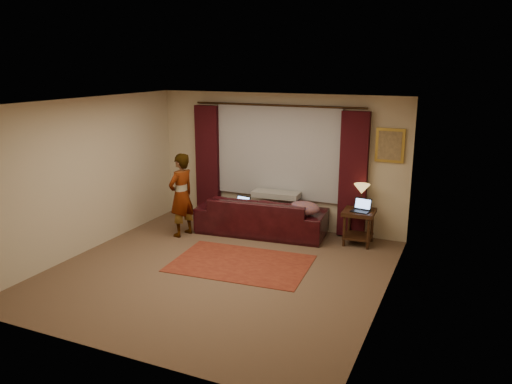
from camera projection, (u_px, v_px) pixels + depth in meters
floor at (219, 271)px, 7.78m from camera, size 5.00×5.00×0.01m
ceiling at (216, 102)px, 7.12m from camera, size 5.00×5.00×0.02m
wall_back at (278, 161)px, 9.66m from camera, size 5.00×0.02×2.60m
wall_front at (105, 244)px, 5.24m from camera, size 5.00×0.02×2.60m
wall_left at (87, 176)px, 8.43m from camera, size 0.02×5.00×2.60m
wall_right at (388, 209)px, 6.47m from camera, size 0.02×5.00×2.60m
sheer_curtain at (277, 151)px, 9.56m from camera, size 2.50×0.05×1.80m
drape_left at (208, 162)px, 10.18m from camera, size 0.50×0.14×2.30m
drape_right at (353, 175)px, 9.01m from camera, size 0.50×0.14×2.30m
curtain_rod at (277, 105)px, 9.29m from camera, size 0.04×0.04×3.40m
picture_frame at (390, 145)px, 8.70m from camera, size 0.50×0.04×0.60m
sofa at (262, 208)px, 9.40m from camera, size 2.51×1.27×0.98m
throw_blanket at (276, 181)px, 9.42m from camera, size 0.92×0.41×0.11m
clothing_pile at (304, 209)px, 8.95m from camera, size 0.65×0.54×0.24m
laptop_sofa at (240, 203)px, 9.37m from camera, size 0.33×0.35×0.21m
area_rug at (241, 263)px, 8.06m from camera, size 2.28×1.61×0.01m
end_table at (358, 227)px, 8.87m from camera, size 0.57×0.57×0.63m
tiffany_lamp at (361, 197)px, 8.81m from camera, size 0.32×0.32×0.45m
laptop_table at (361, 206)px, 8.68m from camera, size 0.36×0.38×0.22m
person at (181, 195)px, 9.21m from camera, size 0.55×0.55×1.56m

